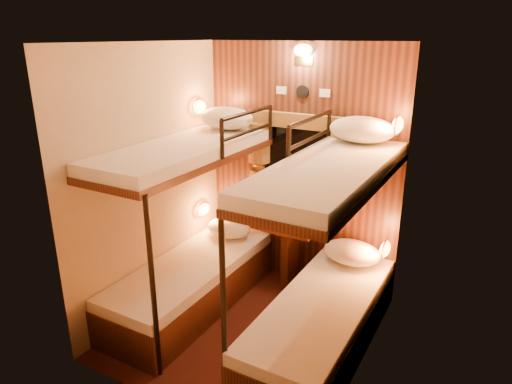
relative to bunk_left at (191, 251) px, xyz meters
The scene contains 22 objects.
floor 0.86m from the bunk_left, ahead, with size 2.10×2.10×0.00m, color #36160E.
ceiling 1.95m from the bunk_left, ahead, with size 2.10×2.10×0.00m, color silver.
wall_back 1.34m from the bunk_left, 56.56° to the left, with size 2.40×2.40×0.00m, color #C6B293.
wall_front 1.44m from the bunk_left, 59.93° to the right, with size 2.40×2.40×0.00m, color #C6B293.
wall_left 0.74m from the bunk_left, 168.93° to the right, with size 2.40×2.40×0.00m, color #C6B293.
wall_right 1.77m from the bunk_left, ahead, with size 2.40×2.40×0.00m, color #C6B293.
back_panel 1.33m from the bunk_left, 56.16° to the left, with size 2.00×0.03×2.40m, color black.
bunk_left is the anchor object (origin of this frame).
bunk_right 1.30m from the bunk_left, ahead, with size 0.72×1.90×1.82m.
window 1.30m from the bunk_left, 55.30° to the left, with size 1.00×0.12×0.79m.
curtains 1.32m from the bunk_left, 54.32° to the left, with size 1.10×0.22×1.00m.
back_fixtures 2.03m from the bunk_left, 55.16° to the left, with size 0.54×0.09×0.48m.
reading_lamps 1.13m from the bunk_left, 44.25° to the left, with size 2.00×0.20×1.25m.
table 1.02m from the bunk_left, 50.33° to the left, with size 0.50×0.34×0.66m.
bottle_left 1.07m from the bunk_left, 51.58° to the left, with size 0.06×0.06×0.22m.
bottle_right 1.00m from the bunk_left, 49.55° to the left, with size 0.07×0.07×0.23m.
sachet_a 1.11m from the bunk_left, 39.26° to the left, with size 0.07×0.05×0.01m, color silver.
sachet_b 1.07m from the bunk_left, 44.46° to the left, with size 0.08×0.06×0.01m, color silver.
pillow_lower_left 0.65m from the bunk_left, 90.19° to the left, with size 0.48×0.34×0.19m, color white.
pillow_lower_right 1.48m from the bunk_left, 28.51° to the left, with size 0.53×0.38×0.21m, color white.
pillow_upper_left 1.31m from the bunk_left, 90.19° to the left, with size 0.54×0.39×0.21m, color white.
pillow_upper_right 1.87m from the bunk_left, 29.26° to the left, with size 0.56×0.40×0.22m, color white.
Camera 1 is at (1.73, -2.94, 2.45)m, focal length 32.00 mm.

